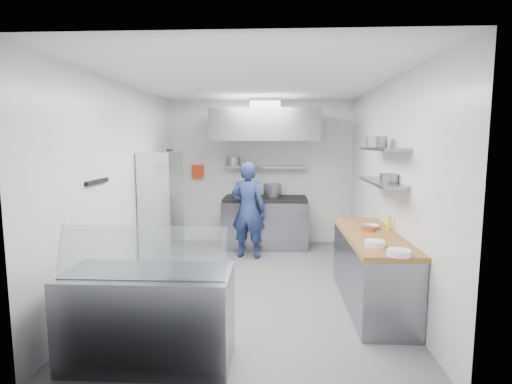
# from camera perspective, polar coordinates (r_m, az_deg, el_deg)

# --- Properties ---
(floor) EXTENTS (5.00, 5.00, 0.00)m
(floor) POSITION_cam_1_polar(r_m,az_deg,el_deg) (5.79, -0.31, -13.14)
(floor) COLOR #5E5E60
(floor) RESTS_ON ground
(ceiling) EXTENTS (5.00, 5.00, 0.00)m
(ceiling) POSITION_cam_1_polar(r_m,az_deg,el_deg) (5.48, -0.33, 15.47)
(ceiling) COLOR silver
(ceiling) RESTS_ON wall_back
(wall_back) EXTENTS (3.60, 2.80, 0.02)m
(wall_back) POSITION_cam_1_polar(r_m,az_deg,el_deg) (7.94, 0.69, 2.80)
(wall_back) COLOR white
(wall_back) RESTS_ON floor
(wall_front) EXTENTS (3.60, 2.80, 0.02)m
(wall_front) POSITION_cam_1_polar(r_m,az_deg,el_deg) (2.99, -2.98, -4.63)
(wall_front) COLOR white
(wall_front) RESTS_ON floor
(wall_left) EXTENTS (2.80, 5.00, 0.02)m
(wall_left) POSITION_cam_1_polar(r_m,az_deg,el_deg) (5.84, -18.24, 0.83)
(wall_left) COLOR white
(wall_left) RESTS_ON floor
(wall_right) EXTENTS (2.80, 5.00, 0.02)m
(wall_right) POSITION_cam_1_polar(r_m,az_deg,el_deg) (5.65, 18.23, 0.63)
(wall_right) COLOR white
(wall_right) RESTS_ON floor
(gas_range) EXTENTS (1.60, 0.80, 0.90)m
(gas_range) POSITION_cam_1_polar(r_m,az_deg,el_deg) (7.68, 1.31, -4.52)
(gas_range) COLOR gray
(gas_range) RESTS_ON floor
(cooktop) EXTENTS (1.57, 0.78, 0.06)m
(cooktop) POSITION_cam_1_polar(r_m,az_deg,el_deg) (7.60, 1.32, -0.97)
(cooktop) COLOR black
(cooktop) RESTS_ON gas_range
(stock_pot_left) EXTENTS (0.28, 0.28, 0.20)m
(stock_pot_left) POSITION_cam_1_polar(r_m,az_deg,el_deg) (7.97, -1.77, 0.36)
(stock_pot_left) COLOR slate
(stock_pot_left) RESTS_ON cooktop
(stock_pot_mid) EXTENTS (0.34, 0.34, 0.24)m
(stock_pot_mid) POSITION_cam_1_polar(r_m,az_deg,el_deg) (7.74, 2.35, 0.30)
(stock_pot_mid) COLOR slate
(stock_pot_mid) RESTS_ON cooktop
(over_range_shelf) EXTENTS (1.60, 0.30, 0.04)m
(over_range_shelf) POSITION_cam_1_polar(r_m,az_deg,el_deg) (7.77, 1.38, 3.59)
(over_range_shelf) COLOR gray
(over_range_shelf) RESTS_ON wall_back
(shelf_pot_a) EXTENTS (0.26, 0.26, 0.18)m
(shelf_pot_a) POSITION_cam_1_polar(r_m,az_deg,el_deg) (7.73, -3.27, 4.37)
(shelf_pot_a) COLOR slate
(shelf_pot_a) RESTS_ON over_range_shelf
(extractor_hood) EXTENTS (1.90, 1.15, 0.55)m
(extractor_hood) POSITION_cam_1_polar(r_m,az_deg,el_deg) (7.35, 1.31, 9.46)
(extractor_hood) COLOR gray
(extractor_hood) RESTS_ON wall_back
(hood_duct) EXTENTS (0.55, 0.55, 0.24)m
(hood_duct) POSITION_cam_1_polar(r_m,az_deg,el_deg) (7.60, 1.37, 12.26)
(hood_duct) COLOR slate
(hood_duct) RESTS_ON extractor_hood
(red_firebox) EXTENTS (0.22, 0.10, 0.26)m
(red_firebox) POSITION_cam_1_polar(r_m,az_deg,el_deg) (8.03, -8.29, 2.92)
(red_firebox) COLOR red
(red_firebox) RESTS_ON wall_back
(chef) EXTENTS (0.69, 0.54, 1.68)m
(chef) POSITION_cam_1_polar(r_m,az_deg,el_deg) (6.90, -1.13, -2.57)
(chef) COLOR navy
(chef) RESTS_ON floor
(wire_rack) EXTENTS (0.50, 0.90, 1.85)m
(wire_rack) POSITION_cam_1_polar(r_m,az_deg,el_deg) (6.62, -13.25, -2.44)
(wire_rack) COLOR silver
(wire_rack) RESTS_ON floor
(rack_bin_a) EXTENTS (0.16, 0.20, 0.18)m
(rack_bin_a) POSITION_cam_1_polar(r_m,az_deg,el_deg) (6.84, -12.72, -3.17)
(rack_bin_a) COLOR white
(rack_bin_a) RESTS_ON wire_rack
(rack_bin_b) EXTENTS (0.16, 0.20, 0.18)m
(rack_bin_b) POSITION_cam_1_polar(r_m,az_deg,el_deg) (6.96, -12.41, 1.17)
(rack_bin_b) COLOR yellow
(rack_bin_b) RESTS_ON wire_rack
(rack_jar) EXTENTS (0.11, 0.11, 0.18)m
(rack_jar) POSITION_cam_1_polar(r_m,az_deg,el_deg) (6.89, -12.16, 5.29)
(rack_jar) COLOR black
(rack_jar) RESTS_ON wire_rack
(knife_strip) EXTENTS (0.04, 0.55, 0.05)m
(knife_strip) POSITION_cam_1_polar(r_m,az_deg,el_deg) (4.99, -21.73, 1.37)
(knife_strip) COLOR black
(knife_strip) RESTS_ON wall_left
(prep_counter_base) EXTENTS (0.62, 2.00, 0.84)m
(prep_counter_base) POSITION_cam_1_polar(r_m,az_deg,el_deg) (5.21, 16.10, -10.89)
(prep_counter_base) COLOR gray
(prep_counter_base) RESTS_ON floor
(prep_counter_top) EXTENTS (0.65, 2.04, 0.06)m
(prep_counter_top) POSITION_cam_1_polar(r_m,az_deg,el_deg) (5.09, 16.28, -6.06)
(prep_counter_top) COLOR olive
(prep_counter_top) RESTS_ON prep_counter_base
(plate_stack_a) EXTENTS (0.23, 0.23, 0.06)m
(plate_stack_a) POSITION_cam_1_polar(r_m,az_deg,el_deg) (4.20, 19.71, -8.17)
(plate_stack_a) COLOR white
(plate_stack_a) RESTS_ON prep_counter_top
(plate_stack_b) EXTENTS (0.22, 0.22, 0.06)m
(plate_stack_b) POSITION_cam_1_polar(r_m,az_deg,el_deg) (4.49, 16.63, -7.06)
(plate_stack_b) COLOR white
(plate_stack_b) RESTS_ON prep_counter_top
(copper_pan) EXTENTS (0.16, 0.16, 0.06)m
(copper_pan) POSITION_cam_1_polar(r_m,az_deg,el_deg) (5.21, 15.65, -5.05)
(copper_pan) COLOR #D6683C
(copper_pan) RESTS_ON prep_counter_top
(squeeze_bottle) EXTENTS (0.06, 0.06, 0.18)m
(squeeze_bottle) POSITION_cam_1_polar(r_m,az_deg,el_deg) (5.34, 18.46, -4.22)
(squeeze_bottle) COLOR yellow
(squeeze_bottle) RESTS_ON prep_counter_top
(mixing_bowl) EXTENTS (0.22, 0.22, 0.05)m
(mixing_bowl) POSITION_cam_1_polar(r_m,az_deg,el_deg) (5.37, 16.06, -4.78)
(mixing_bowl) COLOR white
(mixing_bowl) RESTS_ON prep_counter_top
(wall_shelf_lower) EXTENTS (0.30, 1.30, 0.04)m
(wall_shelf_lower) POSITION_cam_1_polar(r_m,az_deg,el_deg) (5.31, 17.45, 1.34)
(wall_shelf_lower) COLOR gray
(wall_shelf_lower) RESTS_ON wall_right
(wall_shelf_upper) EXTENTS (0.30, 1.30, 0.04)m
(wall_shelf_upper) POSITION_cam_1_polar(r_m,az_deg,el_deg) (5.29, 17.63, 5.87)
(wall_shelf_upper) COLOR gray
(wall_shelf_upper) RESTS_ON wall_right
(shelf_pot_c) EXTENTS (0.23, 0.23, 0.10)m
(shelf_pot_c) POSITION_cam_1_polar(r_m,az_deg,el_deg) (5.19, 18.55, 1.94)
(shelf_pot_c) COLOR slate
(shelf_pot_c) RESTS_ON wall_shelf_lower
(shelf_pot_d) EXTENTS (0.27, 0.27, 0.14)m
(shelf_pot_d) POSITION_cam_1_polar(r_m,az_deg,el_deg) (5.40, 16.80, 6.88)
(shelf_pot_d) COLOR slate
(shelf_pot_d) RESTS_ON wall_shelf_upper
(display_case) EXTENTS (1.50, 0.70, 0.85)m
(display_case) POSITION_cam_1_polar(r_m,az_deg,el_deg) (3.94, -15.04, -16.83)
(display_case) COLOR gray
(display_case) RESTS_ON floor
(display_glass) EXTENTS (1.47, 0.19, 0.42)m
(display_glass) POSITION_cam_1_polar(r_m,az_deg,el_deg) (3.62, -15.96, -8.20)
(display_glass) COLOR silver
(display_glass) RESTS_ON display_case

